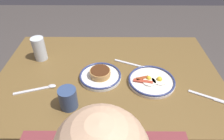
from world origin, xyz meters
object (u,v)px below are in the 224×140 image
object	(u,v)px
coffee_mug	(68,98)
plate_center_pancakes	(152,81)
plate_near_main	(100,75)
butter_knife	(210,98)
fork_near	(131,64)
tea_spoon	(41,88)
drinking_glass	(40,50)

from	to	relation	value
coffee_mug	plate_center_pancakes	bearing A→B (deg)	-158.17
plate_near_main	plate_center_pancakes	size ratio (longest dim) A/B	0.92
butter_knife	fork_near	bearing A→B (deg)	-36.48
plate_near_main	tea_spoon	size ratio (longest dim) A/B	1.12
plate_near_main	tea_spoon	xyz separation A→B (m)	(0.30, 0.09, -0.01)
plate_near_main	butter_knife	size ratio (longest dim) A/B	1.17
butter_knife	plate_center_pancakes	bearing A→B (deg)	-22.42
plate_near_main	fork_near	distance (m)	0.21
plate_center_pancakes	drinking_glass	xyz separation A→B (m)	(0.64, -0.22, 0.05)
plate_center_pancakes	butter_knife	xyz separation A→B (m)	(-0.27, 0.11, -0.01)
plate_near_main	fork_near	size ratio (longest dim) A/B	1.16
coffee_mug	fork_near	size ratio (longest dim) A/B	0.60
plate_center_pancakes	tea_spoon	world-z (taller)	plate_center_pancakes
butter_knife	drinking_glass	bearing A→B (deg)	-19.87
coffee_mug	butter_knife	size ratio (longest dim) A/B	0.60
plate_center_pancakes	butter_knife	bearing A→B (deg)	157.58
drinking_glass	fork_near	xyz separation A→B (m)	(-0.54, 0.06, -0.06)
plate_near_main	tea_spoon	distance (m)	0.31
plate_center_pancakes	tea_spoon	bearing A→B (deg)	5.23
butter_knife	tea_spoon	xyz separation A→B (m)	(0.83, -0.06, 0.00)
plate_near_main	coffee_mug	size ratio (longest dim) A/B	1.93
plate_center_pancakes	drinking_glass	bearing A→B (deg)	-18.78
coffee_mug	tea_spoon	bearing A→B (deg)	-33.84
butter_knife	plate_near_main	bearing A→B (deg)	-15.49
drinking_glass	plate_near_main	bearing A→B (deg)	154.14
plate_near_main	butter_knife	bearing A→B (deg)	164.51
drinking_glass	butter_knife	xyz separation A→B (m)	(-0.90, 0.33, -0.06)
plate_near_main	plate_center_pancakes	xyz separation A→B (m)	(-0.27, 0.04, -0.01)
coffee_mug	plate_near_main	bearing A→B (deg)	-123.51
coffee_mug	fork_near	xyz separation A→B (m)	(-0.31, -0.32, -0.05)
fork_near	tea_spoon	bearing A→B (deg)	24.09
plate_center_pancakes	butter_knife	size ratio (longest dim) A/B	1.27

